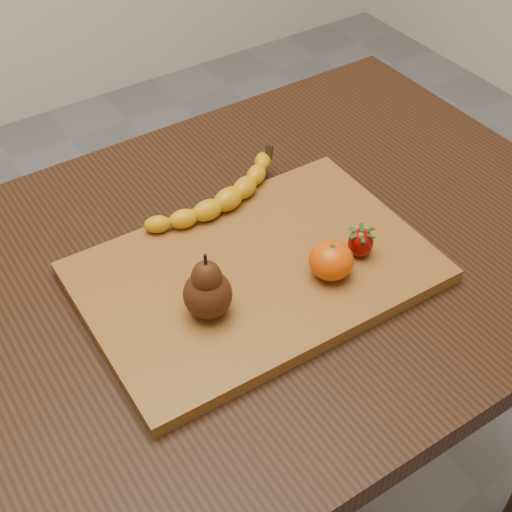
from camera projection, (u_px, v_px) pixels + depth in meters
table at (257, 304)px, 1.04m from camera, size 1.00×0.70×0.76m
cutting_board at (256, 273)px, 0.94m from camera, size 0.46×0.31×0.02m
banana at (228, 199)px, 1.01m from camera, size 0.21×0.09×0.03m
pear at (207, 285)px, 0.84m from camera, size 0.07×0.07×0.09m
mandarin at (331, 260)px, 0.90m from camera, size 0.07×0.07×0.05m
strawberry at (361, 242)px, 0.93m from camera, size 0.04×0.04×0.04m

